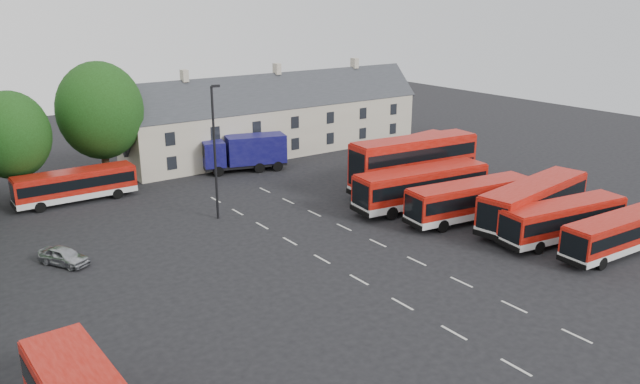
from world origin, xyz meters
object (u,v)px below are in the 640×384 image
(bus_row_a, at_px, (619,232))
(lamppost, at_px, (215,149))
(bus_dd_south, at_px, (414,161))
(box_truck, at_px, (246,151))
(silver_car, at_px, (64,256))

(bus_row_a, relative_size, lamppost, 0.93)
(bus_dd_south, bearing_deg, box_truck, 125.78)
(bus_row_a, bearing_deg, silver_car, 149.89)
(box_truck, xyz_separation_m, silver_car, (-21.39, -13.68, -1.43))
(box_truck, xyz_separation_m, lamppost, (-8.91, -11.41, 3.66))
(bus_row_a, bearing_deg, box_truck, 109.37)
(lamppost, bearing_deg, box_truck, 52.01)
(box_truck, relative_size, silver_car, 2.40)
(bus_row_a, bearing_deg, lamppost, 132.82)
(bus_row_a, xyz_separation_m, bus_dd_south, (-1.31, 18.85, 1.20))
(bus_dd_south, height_order, lamppost, lamppost)
(bus_row_a, xyz_separation_m, box_truck, (-10.13, 34.10, 0.38))
(bus_row_a, bearing_deg, bus_dd_south, 96.81)
(bus_row_a, xyz_separation_m, silver_car, (-31.51, 20.42, -1.05))
(box_truck, bearing_deg, silver_car, -130.84)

